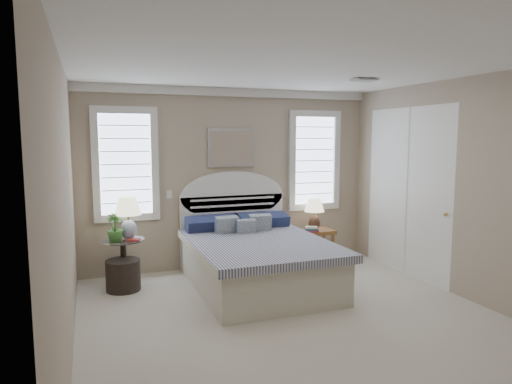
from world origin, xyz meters
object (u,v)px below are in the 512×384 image
object	(u,v)px
nightstand_right	(317,239)
lamp_right	(314,210)
bed	(255,257)
lamp_left	(128,213)
floor_pot	(123,275)
side_table_left	(124,257)

from	to	relation	value
nightstand_right	lamp_right	xyz separation A→B (m)	(-0.05, 0.01, 0.45)
nightstand_right	bed	bearing A→B (deg)	-151.97
lamp_right	lamp_left	bearing A→B (deg)	-177.61
lamp_left	lamp_right	bearing A→B (deg)	2.39
floor_pot	lamp_left	world-z (taller)	lamp_left
lamp_left	lamp_right	xyz separation A→B (m)	(2.83, 0.12, -0.14)
nightstand_right	lamp_right	world-z (taller)	lamp_right
side_table_left	lamp_left	xyz separation A→B (m)	(0.08, -0.01, 0.59)
floor_pot	lamp_right	xyz separation A→B (m)	(2.93, 0.31, 0.64)
bed	side_table_left	size ratio (longest dim) A/B	3.61
bed	nightstand_right	size ratio (longest dim) A/B	4.29
side_table_left	lamp_right	size ratio (longest dim) A/B	1.25
bed	lamp_left	world-z (taller)	bed
nightstand_right	lamp_left	world-z (taller)	lamp_left
side_table_left	lamp_right	world-z (taller)	lamp_right
floor_pot	lamp_left	size ratio (longest dim) A/B	0.78
nightstand_right	lamp_left	distance (m)	2.94
nightstand_right	floor_pot	distance (m)	3.00
bed	lamp_left	bearing A→B (deg)	159.56
floor_pot	lamp_right	size ratio (longest dim) A/B	0.87
side_table_left	lamp_left	size ratio (longest dim) A/B	1.11
bed	lamp_right	xyz separation A→B (m)	(1.25, 0.70, 0.45)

